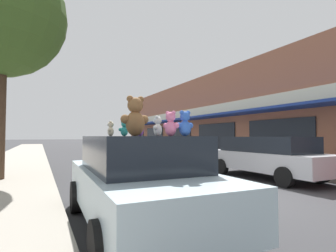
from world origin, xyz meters
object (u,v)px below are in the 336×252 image
(teddy_bear_giant, at_px, (135,117))
(teddy_bear_blue, at_px, (185,124))
(teddy_bear_teal, at_px, (124,129))
(teddy_bear_cream, at_px, (111,129))
(teddy_bear_green, at_px, (186,129))
(teddy_bear_orange, at_px, (185,128))
(plush_art_car, at_px, (139,179))
(teddy_bear_pink, at_px, (171,124))
(parked_car_far_center, at_px, (266,156))
(teddy_bear_black, at_px, (157,131))
(street_tree, at_px, (0,14))
(teddy_bear_purple, at_px, (140,128))
(teddy_bear_white, at_px, (158,126))

(teddy_bear_giant, bearing_deg, teddy_bear_blue, 105.08)
(teddy_bear_giant, bearing_deg, teddy_bear_teal, -92.19)
(teddy_bear_cream, height_order, teddy_bear_green, teddy_bear_cream)
(teddy_bear_orange, bearing_deg, teddy_bear_green, -131.17)
(plush_art_car, height_order, teddy_bear_pink, teddy_bear_pink)
(teddy_bear_teal, bearing_deg, plush_art_car, 90.14)
(teddy_bear_giant, distance_m, teddy_bear_blue, 1.16)
(teddy_bear_cream, relative_size, parked_car_far_center, 0.06)
(teddy_bear_blue, bearing_deg, teddy_bear_black, -96.82)
(teddy_bear_cream, bearing_deg, street_tree, -129.93)
(teddy_bear_black, xyz_separation_m, teddy_bear_orange, (-0.27, -1.56, 0.01))
(teddy_bear_giant, xyz_separation_m, teddy_bear_black, (0.67, 0.58, -0.21))
(plush_art_car, bearing_deg, street_tree, 117.44)
(teddy_bear_pink, relative_size, teddy_bear_purple, 1.02)
(parked_car_far_center, bearing_deg, teddy_bear_white, -151.06)
(teddy_bear_white, height_order, street_tree, street_tree)
(teddy_bear_cream, xyz_separation_m, teddy_bear_teal, (0.24, -0.09, 0.00))
(teddy_bear_green, relative_size, teddy_bear_black, 0.92)
(teddy_bear_purple, distance_m, teddy_bear_white, 1.36)
(teddy_bear_white, relative_size, street_tree, 0.04)
(teddy_bear_cream, relative_size, teddy_bear_teal, 0.97)
(teddy_bear_green, height_order, teddy_bear_black, teddy_bear_black)
(teddy_bear_giant, height_order, teddy_bear_black, teddy_bear_giant)
(teddy_bear_giant, xyz_separation_m, street_tree, (-2.61, 5.40, 3.50))
(teddy_bear_giant, bearing_deg, teddy_bear_black, -140.44)
(teddy_bear_white, bearing_deg, teddy_bear_giant, -110.75)
(teddy_bear_orange, bearing_deg, parked_car_far_center, -154.27)
(teddy_bear_black, xyz_separation_m, parked_car_far_center, (5.11, 2.05, -0.80))
(teddy_bear_pink, bearing_deg, parked_car_far_center, -87.09)
(teddy_bear_blue, bearing_deg, teddy_bear_green, -117.10)
(teddy_bear_purple, relative_size, street_tree, 0.05)
(teddy_bear_giant, bearing_deg, street_tree, -65.68)
(teddy_bear_giant, xyz_separation_m, parked_car_far_center, (5.77, 2.64, -1.02))
(teddy_bear_teal, height_order, teddy_bear_orange, teddy_bear_teal)
(teddy_bear_giant, height_order, teddy_bear_white, teddy_bear_giant)
(teddy_bear_blue, relative_size, parked_car_far_center, 0.07)
(teddy_bear_teal, xyz_separation_m, teddy_bear_orange, (0.39, -1.63, -0.02))
(teddy_bear_cream, xyz_separation_m, teddy_bear_white, (0.45, -1.18, 0.01))
(plush_art_car, xyz_separation_m, teddy_bear_cream, (-0.28, 0.81, 0.85))
(plush_art_car, distance_m, teddy_bear_giant, 1.04)
(parked_car_far_center, bearing_deg, teddy_bear_orange, -146.09)
(plush_art_car, height_order, teddy_bear_black, teddy_bear_black)
(teddy_bear_teal, distance_m, parked_car_far_center, 6.15)
(parked_car_far_center, bearing_deg, teddy_bear_green, -146.84)
(plush_art_car, bearing_deg, teddy_bear_teal, 94.66)
(teddy_bear_cream, xyz_separation_m, teddy_bear_pink, (0.37, -1.79, 0.02))
(teddy_bear_purple, bearing_deg, teddy_bear_white, 48.12)
(teddy_bear_green, bearing_deg, teddy_bear_cream, -43.10)
(teddy_bear_white, distance_m, teddy_bear_orange, 0.57)
(plush_art_car, relative_size, teddy_bear_blue, 12.01)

